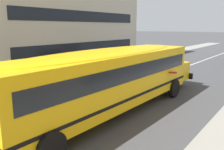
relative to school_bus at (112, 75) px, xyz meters
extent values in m
plane|color=#424244|center=(-3.48, 1.93, -1.82)|extent=(400.00, 400.00, 0.00)
cube|color=silver|center=(-3.48, 1.93, -1.82)|extent=(110.00, 0.16, 0.01)
cube|color=yellow|center=(-0.27, 0.00, -0.12)|extent=(11.75, 2.79, 2.34)
cube|color=yellow|center=(6.45, -0.07, -0.70)|extent=(1.73, 2.26, 1.17)
cube|color=black|center=(7.30, -0.08, -1.10)|extent=(0.24, 2.67, 0.38)
cube|color=black|center=(-0.27, 0.00, 0.30)|extent=(11.05, 2.82, 0.68)
cube|color=black|center=(-0.27, 0.00, -0.81)|extent=(11.77, 2.82, 0.13)
ellipsoid|color=yellow|center=(-0.27, 0.00, 1.05)|extent=(11.28, 2.57, 0.38)
cylinder|color=red|center=(3.47, -1.56, -0.24)|extent=(0.47, 0.47, 0.03)
cylinder|color=black|center=(4.20, 1.29, -1.29)|extent=(1.07, 0.31, 1.07)
cylinder|color=black|center=(4.18, -1.38, -1.29)|extent=(1.07, 0.31, 1.07)
cylinder|color=black|center=(-4.71, 1.38, -1.29)|extent=(1.07, 0.31, 1.07)
cylinder|color=black|center=(-4.73, -1.28, -1.29)|extent=(1.07, 0.31, 1.07)
cube|color=#C1B28E|center=(8.41, 6.81, -1.17)|extent=(3.91, 1.72, 0.70)
cube|color=black|center=(8.26, 6.81, -0.50)|extent=(2.21, 1.57, 0.64)
cylinder|color=black|center=(9.72, 7.65, -1.52)|extent=(0.60, 0.18, 0.60)
cylinder|color=black|center=(9.71, 5.95, -1.52)|extent=(0.60, 0.18, 0.60)
cylinder|color=black|center=(7.12, 7.67, -1.52)|extent=(0.60, 0.18, 0.60)
cylinder|color=black|center=(7.11, 5.97, -1.52)|extent=(0.60, 0.18, 0.60)
cube|color=beige|center=(9.94, 15.91, 4.58)|extent=(20.54, 9.83, 12.80)
cube|color=black|center=(9.94, 10.98, 0.10)|extent=(17.25, 0.04, 1.10)
cube|color=black|center=(9.94, 10.98, 3.30)|extent=(17.25, 0.04, 1.10)
camera|label=1|loc=(-8.82, -6.64, 2.23)|focal=38.29mm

